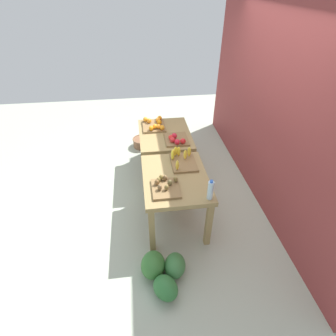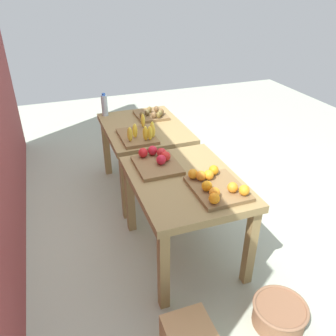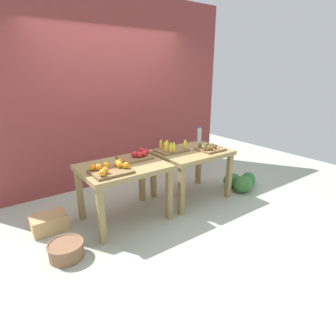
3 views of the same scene
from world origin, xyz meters
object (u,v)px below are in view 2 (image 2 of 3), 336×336
object	(u,v)px
banana_crate	(139,134)
watermelon_pile	(146,143)
display_table_right	(144,135)
wicker_basket	(279,314)
kiwi_bin	(152,114)
orange_bin	(216,186)
apple_bin	(157,161)
water_bottle	(105,105)
display_table_left	(185,191)

from	to	relation	value
banana_crate	watermelon_pile	xyz separation A→B (m)	(1.16, -0.39, -0.66)
display_table_right	wicker_basket	distance (m)	2.09
kiwi_bin	watermelon_pile	size ratio (longest dim) A/B	0.56
orange_bin	apple_bin	size ratio (longest dim) A/B	1.06
display_table_right	banana_crate	xyz separation A→B (m)	(-0.29, 0.13, 0.15)
apple_bin	water_bottle	xyz separation A→B (m)	(1.27, 0.18, 0.08)
orange_bin	wicker_basket	world-z (taller)	orange_bin
display_table_left	display_table_right	bearing A→B (deg)	0.00
display_table_left	wicker_basket	bearing A→B (deg)	-158.07
display_table_left	apple_bin	size ratio (longest dim) A/B	2.49
banana_crate	watermelon_pile	world-z (taller)	banana_crate
apple_bin	watermelon_pile	size ratio (longest dim) A/B	0.64
kiwi_bin	water_bottle	size ratio (longest dim) A/B	1.45
apple_bin	banana_crate	xyz separation A→B (m)	(0.55, -0.01, 0.01)
banana_crate	water_bottle	xyz separation A→B (m)	(0.72, 0.19, 0.07)
display_table_right	orange_bin	size ratio (longest dim) A/B	2.34
display_table_right	orange_bin	bearing A→B (deg)	-173.96
water_bottle	banana_crate	bearing A→B (deg)	-165.25
display_table_left	watermelon_pile	size ratio (longest dim) A/B	1.59
wicker_basket	kiwi_bin	bearing A→B (deg)	5.21
display_table_right	orange_bin	xyz separation A→B (m)	(-1.35, -0.14, 0.15)
display_table_left	display_table_right	size ratio (longest dim) A/B	1.00
kiwi_bin	orange_bin	bearing A→B (deg)	179.74
display_table_left	kiwi_bin	bearing A→B (deg)	-6.42
display_table_right	kiwi_bin	distance (m)	0.29
apple_bin	display_table_right	bearing A→B (deg)	-9.21
water_bottle	wicker_basket	distance (m)	2.63
wicker_basket	orange_bin	bearing A→B (deg)	17.90
apple_bin	wicker_basket	xyz separation A→B (m)	(-1.15, -0.49, -0.69)
kiwi_bin	banana_crate	bearing A→B (deg)	150.66
display_table_left	orange_bin	bearing A→B (deg)	-147.86
water_bottle	kiwi_bin	bearing A→B (deg)	-115.55
wicker_basket	water_bottle	bearing A→B (deg)	15.45
orange_bin	water_bottle	world-z (taller)	water_bottle
water_bottle	wicker_basket	size ratio (longest dim) A/B	0.67
orange_bin	kiwi_bin	distance (m)	1.56
orange_bin	banana_crate	world-z (taller)	banana_crate
wicker_basket	apple_bin	bearing A→B (deg)	22.88
display_table_left	watermelon_pile	bearing A→B (deg)	-7.33
apple_bin	water_bottle	bearing A→B (deg)	8.21
kiwi_bin	wicker_basket	distance (m)	2.31
banana_crate	watermelon_pile	size ratio (longest dim) A/B	0.67
kiwi_bin	wicker_basket	world-z (taller)	kiwi_bin
display_table_right	watermelon_pile	bearing A→B (deg)	-16.37
apple_bin	banana_crate	bearing A→B (deg)	-0.66
kiwi_bin	display_table_right	bearing A→B (deg)	144.41
kiwi_bin	watermelon_pile	world-z (taller)	kiwi_bin
display_table_left	water_bottle	world-z (taller)	water_bottle
watermelon_pile	kiwi_bin	bearing A→B (deg)	170.86
display_table_left	wicker_basket	world-z (taller)	display_table_left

